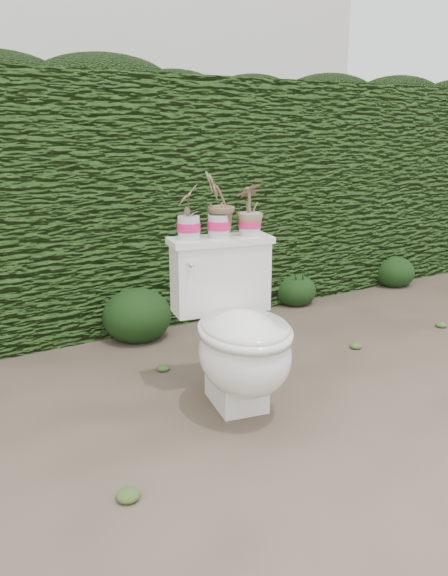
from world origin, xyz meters
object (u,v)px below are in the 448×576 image
potted_plant_left (189,214)px  toilet (238,336)px  potted_plant_center (219,206)px  potted_plant_right (250,211)px

potted_plant_left → toilet: bearing=54.4°
toilet → potted_plant_center: (0.04, 0.24, 0.57)m
toilet → potted_plant_right: potted_plant_right is taller
potted_plant_center → potted_plant_right: 0.16m
potted_plant_left → potted_plant_right: bearing=111.0°
potted_plant_left → potted_plant_right: size_ratio=1.04×
toilet → potted_plant_right: size_ratio=3.31×
potted_plant_center → potted_plant_left: bearing=-32.9°
toilet → potted_plant_left: size_ratio=3.19×
potted_plant_left → potted_plant_center: potted_plant_center is taller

